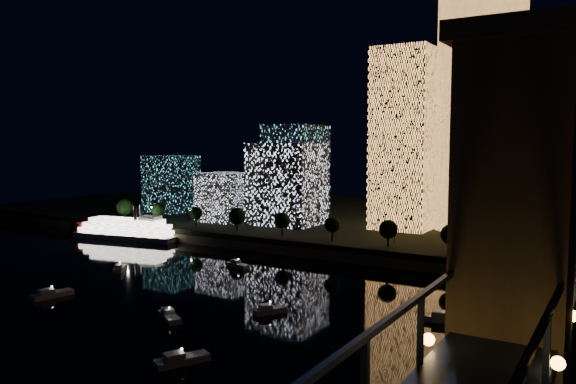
% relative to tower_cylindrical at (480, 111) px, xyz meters
% --- Properties ---
extents(ground, '(520.00, 520.00, 0.00)m').
position_rel_tower_cylindrical_xyz_m(ground, '(-26.11, -138.62, -50.07)').
color(ground, black).
rests_on(ground, ground).
extents(far_bank, '(420.00, 160.00, 5.00)m').
position_rel_tower_cylindrical_xyz_m(far_bank, '(-26.11, 21.38, -47.57)').
color(far_bank, black).
rests_on(far_bank, ground).
extents(seawall, '(420.00, 6.00, 3.00)m').
position_rel_tower_cylindrical_xyz_m(seawall, '(-26.11, -56.62, -48.57)').
color(seawall, '#6B5E4C').
rests_on(seawall, ground).
extents(tower_cylindrical, '(34.00, 34.00, 89.88)m').
position_rel_tower_cylindrical_xyz_m(tower_cylindrical, '(0.00, 0.00, 0.00)').
color(tower_cylindrical, '#F49F4E').
rests_on(tower_cylindrical, far_bank).
extents(tower_rectangular, '(21.60, 21.60, 68.74)m').
position_rel_tower_cylindrical_xyz_m(tower_rectangular, '(-25.07, -11.49, -10.70)').
color(tower_rectangular, '#F49F4E').
rests_on(tower_rectangular, far_bank).
extents(midrise_blocks, '(92.05, 46.12, 40.80)m').
position_rel_tower_cylindrical_xyz_m(midrise_blocks, '(-87.94, -17.84, -28.51)').
color(midrise_blocks, white).
rests_on(midrise_blocks, far_bank).
extents(truss_bridge, '(13.00, 266.00, 50.00)m').
position_rel_tower_cylindrical_xyz_m(truss_bridge, '(38.88, -134.90, -33.82)').
color(truss_bridge, navy).
rests_on(truss_bridge, ground).
extents(riverboat, '(48.21, 17.72, 14.24)m').
position_rel_tower_cylindrical_xyz_m(riverboat, '(-121.49, -65.26, -46.41)').
color(riverboat, silver).
rests_on(riverboat, ground).
extents(motorboats, '(121.93, 89.71, 2.78)m').
position_rel_tower_cylindrical_xyz_m(motorboats, '(-32.50, -127.94, -49.25)').
color(motorboats, silver).
rests_on(motorboats, ground).
extents(esplanade_trees, '(166.15, 7.00, 9.00)m').
position_rel_tower_cylindrical_xyz_m(esplanade_trees, '(-62.06, -50.62, -39.60)').
color(esplanade_trees, black).
rests_on(esplanade_trees, far_bank).
extents(street_lamps, '(132.70, 0.70, 5.65)m').
position_rel_tower_cylindrical_xyz_m(street_lamps, '(-60.11, -44.62, -41.04)').
color(street_lamps, black).
rests_on(street_lamps, far_bank).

